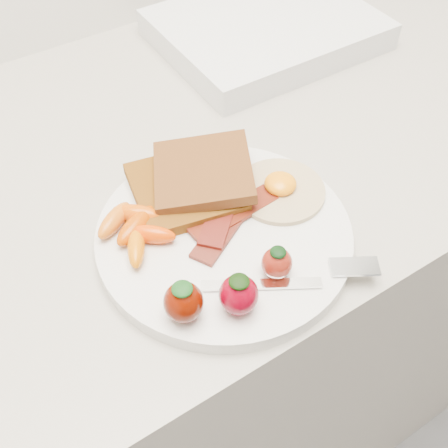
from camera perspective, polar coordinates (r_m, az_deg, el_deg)
counter at (r=1.05m, az=-5.56°, el=-12.04°), size 2.00×0.60×0.90m
plate at (r=0.60m, az=0.00°, el=-1.20°), size 0.27×0.27×0.02m
toast_lower at (r=0.62m, az=-3.94°, el=3.63°), size 0.13×0.13×0.01m
toast_upper at (r=0.62m, az=-2.14°, el=5.32°), size 0.14×0.14×0.03m
fried_egg at (r=0.63m, az=5.72°, el=3.59°), size 0.12×0.12×0.02m
bacon_strips at (r=0.59m, az=0.31°, el=0.76°), size 0.12×0.10×0.01m
baby_carrots at (r=0.59m, az=-9.06°, el=-0.33°), size 0.08×0.09×0.02m
strawberries at (r=0.52m, az=0.19°, el=-6.71°), size 0.13×0.06×0.05m
fork at (r=0.55m, az=8.18°, el=-5.26°), size 0.17×0.09×0.00m
appliance at (r=0.90m, az=4.29°, el=19.11°), size 0.31×0.25×0.04m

